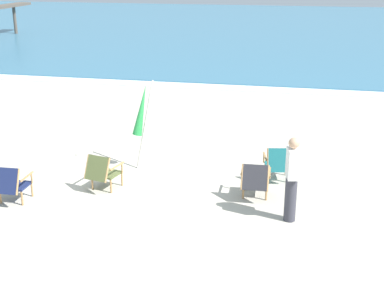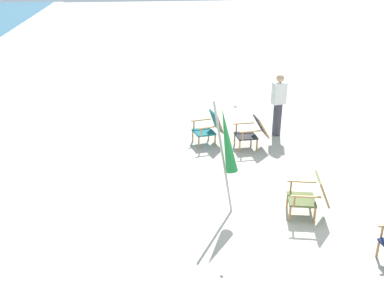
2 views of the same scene
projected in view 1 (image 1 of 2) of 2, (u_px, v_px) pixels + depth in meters
The scene contains 9 objects.
ground_plane at pixel (125, 188), 11.47m from camera, with size 80.00×80.00×0.00m, color #B7AF9E.
sea at pixel (258, 27), 39.46m from camera, with size 80.00×40.00×0.10m, color teal.
surf_band at pixel (209, 86), 20.68m from camera, with size 80.00×1.10×0.06m, color white.
beach_chair_back_right at pixel (102, 171), 11.23m from camera, with size 0.71×0.82×0.81m.
beach_chair_front_left at pixel (255, 179), 10.82m from camera, with size 0.62×0.79×0.78m.
beach_chair_front_right at pixel (11, 183), 10.61m from camera, with size 0.61×0.73×0.80m.
beach_chair_far_center at pixel (278, 163), 11.67m from camera, with size 0.69×0.78×0.81m.
umbrella_furled_green at pixel (142, 111), 12.21m from camera, with size 0.50×0.48×2.08m.
person_near_chairs at pixel (292, 179), 9.77m from camera, with size 0.27×0.37×1.63m.
Camera 1 is at (3.61, -10.01, 4.60)m, focal length 50.00 mm.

